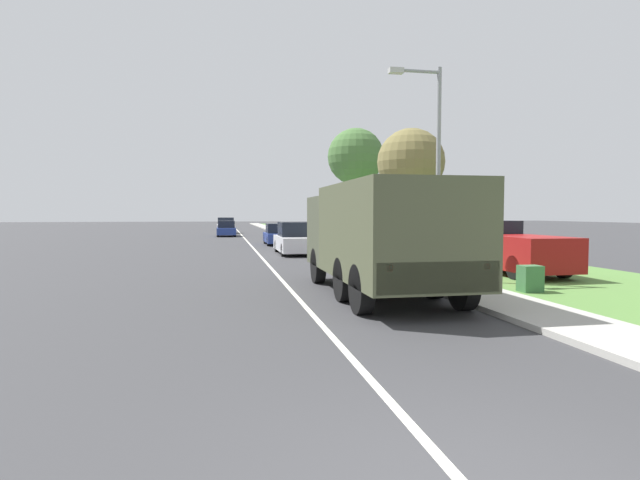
# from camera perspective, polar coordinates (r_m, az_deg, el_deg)

# --- Properties ---
(ground_plane) EXTENTS (180.00, 180.00, 0.00)m
(ground_plane) POSITION_cam_1_polar(r_m,az_deg,el_deg) (43.16, -8.64, 0.22)
(ground_plane) COLOR #38383A
(lane_centre_stripe) EXTENTS (0.12, 120.00, 0.00)m
(lane_centre_stripe) POSITION_cam_1_polar(r_m,az_deg,el_deg) (43.16, -8.64, 0.23)
(lane_centre_stripe) COLOR silver
(lane_centre_stripe) RESTS_ON ground
(sidewalk_right) EXTENTS (1.80, 120.00, 0.12)m
(sidewalk_right) POSITION_cam_1_polar(r_m,az_deg,el_deg) (43.57, -2.72, 0.36)
(sidewalk_right) COLOR #ADAAA3
(sidewalk_right) RESTS_ON ground
(grass_strip_right) EXTENTS (7.00, 120.00, 0.02)m
(grass_strip_right) POSITION_cam_1_polar(r_m,az_deg,el_deg) (44.43, 2.90, 0.35)
(grass_strip_right) COLOR #56843D
(grass_strip_right) RESTS_ON ground
(military_truck) EXTENTS (2.59, 7.19, 2.81)m
(military_truck) POSITION_cam_1_polar(r_m,az_deg,el_deg) (12.80, 7.00, 0.79)
(military_truck) COLOR #474C38
(military_truck) RESTS_ON ground
(car_nearest_ahead) EXTENTS (1.79, 4.62, 1.66)m
(car_nearest_ahead) POSITION_cam_1_polar(r_m,az_deg,el_deg) (25.97, -2.88, 0.04)
(car_nearest_ahead) COLOR silver
(car_nearest_ahead) RESTS_ON ground
(car_second_ahead) EXTENTS (1.73, 3.98, 1.43)m
(car_second_ahead) POSITION_cam_1_polar(r_m,az_deg,el_deg) (33.66, -4.80, 0.56)
(car_second_ahead) COLOR navy
(car_second_ahead) RESTS_ON ground
(car_third_ahead) EXTENTS (1.71, 3.91, 1.43)m
(car_third_ahead) POSITION_cam_1_polar(r_m,az_deg,el_deg) (46.78, -10.66, 1.21)
(car_third_ahead) COLOR navy
(car_third_ahead) RESTS_ON ground
(car_fourth_ahead) EXTENTS (1.87, 4.05, 1.68)m
(car_fourth_ahead) POSITION_cam_1_polar(r_m,az_deg,el_deg) (53.95, -10.71, 1.56)
(car_fourth_ahead) COLOR silver
(car_fourth_ahead) RESTS_ON ground
(pickup_truck) EXTENTS (1.95, 5.59, 1.81)m
(pickup_truck) POSITION_cam_1_polar(r_m,az_deg,el_deg) (19.04, 20.31, -0.77)
(pickup_truck) COLOR maroon
(pickup_truck) RESTS_ON grass_strip_right
(lamp_post) EXTENTS (1.69, 0.24, 6.45)m
(lamp_post) POSITION_cam_1_polar(r_m,az_deg,el_deg) (15.95, 12.64, 9.82)
(lamp_post) COLOR gray
(lamp_post) RESTS_ON sidewalk_right
(tree_mid_right) EXTENTS (3.32, 3.32, 6.27)m
(tree_mid_right) POSITION_cam_1_polar(r_m,az_deg,el_deg) (25.25, 10.35, 8.70)
(tree_mid_right) COLOR brown
(tree_mid_right) RESTS_ON grass_strip_right
(tree_far_right) EXTENTS (3.79, 3.79, 7.80)m
(tree_far_right) POSITION_cam_1_polar(r_m,az_deg,el_deg) (34.07, 4.10, 9.45)
(tree_far_right) COLOR brown
(tree_far_right) RESTS_ON grass_strip_right
(utility_box) EXTENTS (0.55, 0.45, 0.70)m
(utility_box) POSITION_cam_1_polar(r_m,az_deg,el_deg) (14.41, 22.88, -4.09)
(utility_box) COLOR #3D7042
(utility_box) RESTS_ON grass_strip_right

